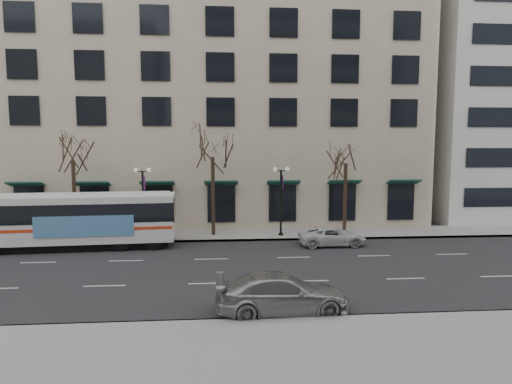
{
  "coord_description": "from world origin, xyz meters",
  "views": [
    {
      "loc": [
        0.75,
        -22.85,
        6.68
      ],
      "look_at": [
        2.71,
        2.51,
        4.0
      ],
      "focal_mm": 30.0,
      "sensor_mm": 36.0,
      "label": 1
    }
  ],
  "objects": [
    {
      "name": "city_bus",
      "position": [
        -9.1,
        5.8,
        1.97
      ],
      "size": [
        13.48,
        3.8,
        3.61
      ],
      "rotation": [
        0.0,
        0.0,
        0.07
      ],
      "color": "white",
      "rests_on": "ground"
    },
    {
      "name": "building_hotel",
      "position": [
        -2.0,
        21.0,
        12.0
      ],
      "size": [
        40.0,
        20.0,
        24.0
      ],
      "primitive_type": "cube",
      "color": "tan",
      "rests_on": "ground"
    },
    {
      "name": "white_pickup",
      "position": [
        8.13,
        5.28,
        0.63
      ],
      "size": [
        4.58,
        2.21,
        1.26
      ],
      "primitive_type": "imported",
      "rotation": [
        0.0,
        0.0,
        1.6
      ],
      "color": "silver",
      "rests_on": "ground"
    },
    {
      "name": "sidewalk_far",
      "position": [
        5.0,
        9.0,
        0.07
      ],
      "size": [
        80.0,
        4.0,
        0.15
      ],
      "primitive_type": "cube",
      "color": "gray",
      "rests_on": "ground"
    },
    {
      "name": "silver_car",
      "position": [
        3.1,
        -6.2,
        0.79
      ],
      "size": [
        5.5,
        2.43,
        1.57
      ],
      "primitive_type": "imported",
      "rotation": [
        0.0,
        0.0,
        1.61
      ],
      "color": "#9B9EA2",
      "rests_on": "ground"
    },
    {
      "name": "lamp_post_right",
      "position": [
        5.01,
        8.2,
        2.94
      ],
      "size": [
        1.22,
        0.45,
        5.21
      ],
      "color": "black",
      "rests_on": "ground"
    },
    {
      "name": "tree_far_left",
      "position": [
        -10.0,
        8.8,
        6.7
      ],
      "size": [
        3.6,
        3.6,
        8.34
      ],
      "color": "black",
      "rests_on": "ground"
    },
    {
      "name": "tree_far_right",
      "position": [
        10.0,
        8.8,
        6.42
      ],
      "size": [
        3.6,
        3.6,
        8.06
      ],
      "color": "black",
      "rests_on": "ground"
    },
    {
      "name": "lamp_post_left",
      "position": [
        -4.99,
        8.2,
        2.94
      ],
      "size": [
        1.22,
        0.45,
        5.21
      ],
      "color": "black",
      "rests_on": "ground"
    },
    {
      "name": "tree_far_mid",
      "position": [
        0.0,
        8.8,
        6.91
      ],
      "size": [
        3.6,
        3.6,
        8.55
      ],
      "color": "black",
      "rests_on": "ground"
    },
    {
      "name": "ground",
      "position": [
        0.0,
        0.0,
        0.0
      ],
      "size": [
        160.0,
        160.0,
        0.0
      ],
      "primitive_type": "plane",
      "color": "black",
      "rests_on": "ground"
    }
  ]
}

